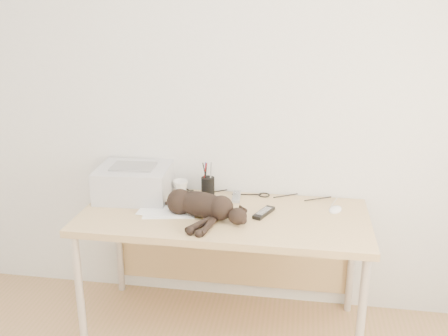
% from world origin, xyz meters
% --- Properties ---
extents(wall_back, '(3.50, 0.00, 3.50)m').
position_xyz_m(wall_back, '(0.00, 1.75, 1.30)').
color(wall_back, silver).
rests_on(wall_back, floor).
extents(desk, '(1.60, 0.70, 0.74)m').
position_xyz_m(desk, '(0.00, 1.48, 0.61)').
color(desk, tan).
rests_on(desk, floor).
extents(printer, '(0.44, 0.38, 0.20)m').
position_xyz_m(printer, '(-0.57, 1.56, 0.84)').
color(printer, '#A7A7AC').
rests_on(printer, desk).
extents(papers, '(0.33, 0.25, 0.01)m').
position_xyz_m(papers, '(-0.32, 1.38, 0.74)').
color(papers, white).
rests_on(papers, desk).
extents(cat, '(0.62, 0.42, 0.15)m').
position_xyz_m(cat, '(-0.13, 1.33, 0.80)').
color(cat, black).
rests_on(cat, desk).
extents(mug, '(0.13, 0.13, 0.09)m').
position_xyz_m(mug, '(-0.31, 1.66, 0.78)').
color(mug, silver).
rests_on(mug, desk).
extents(pen_cup, '(0.08, 0.08, 0.21)m').
position_xyz_m(pen_cup, '(-0.14, 1.67, 0.80)').
color(pen_cup, black).
rests_on(pen_cup, desk).
extents(remote_grey, '(0.06, 0.17, 0.02)m').
position_xyz_m(remote_grey, '(0.04, 1.64, 0.75)').
color(remote_grey, gray).
rests_on(remote_grey, desk).
extents(remote_black, '(0.12, 0.18, 0.02)m').
position_xyz_m(remote_black, '(0.22, 1.42, 0.75)').
color(remote_black, black).
rests_on(remote_black, desk).
extents(mouse, '(0.10, 0.13, 0.04)m').
position_xyz_m(mouse, '(0.62, 1.54, 0.76)').
color(mouse, white).
rests_on(mouse, desk).
extents(cable_tangle, '(1.36, 0.07, 0.01)m').
position_xyz_m(cable_tangle, '(0.00, 1.70, 0.75)').
color(cable_tangle, black).
rests_on(cable_tangle, desk).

